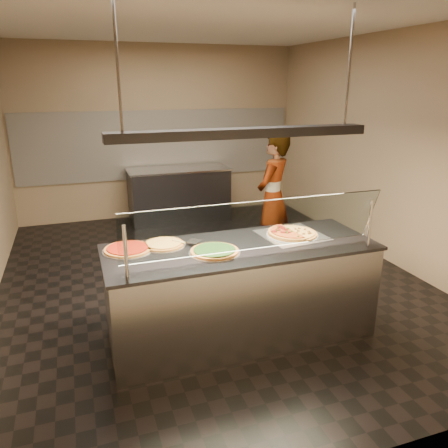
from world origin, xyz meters
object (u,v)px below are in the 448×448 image
object	(u,v)px
half_pizza_pepperoni	(281,233)
worker	(273,197)
serving_counter	(241,291)
half_pizza_sausage	(303,232)
pizza_spatula	(185,241)
heat_lamp_housing	(243,133)
prep_table	(179,194)
sneeze_guard	(257,226)
pizza_tomato	(128,249)
perforated_tray	(292,235)
pizza_spinach	(214,251)
pizza_cheese	(164,244)

from	to	relation	value
half_pizza_pepperoni	worker	distance (m)	1.78
serving_counter	half_pizza_sausage	distance (m)	0.85
pizza_spatula	heat_lamp_housing	distance (m)	1.12
half_pizza_sausage	pizza_spatula	size ratio (longest dim) A/B	1.77
prep_table	half_pizza_sausage	bearing A→B (deg)	-84.61
serving_counter	half_pizza_pepperoni	size ratio (longest dim) A/B	5.03
sneeze_guard	pizza_tomato	size ratio (longest dim) A/B	5.07
sneeze_guard	half_pizza_sausage	size ratio (longest dim) A/B	4.55
half_pizza_pepperoni	worker	size ratio (longest dim) A/B	0.29
half_pizza_sausage	pizza_tomato	bearing A→B (deg)	176.02
prep_table	worker	distance (m)	2.33
prep_table	pizza_tomato	bearing A→B (deg)	-109.92
pizza_tomato	heat_lamp_housing	size ratio (longest dim) A/B	0.19
pizza_tomato	pizza_spatula	world-z (taller)	pizza_spatula
sneeze_guard	worker	bearing A→B (deg)	61.38
worker	pizza_spatula	bearing A→B (deg)	1.69
pizza_tomato	prep_table	xyz separation A→B (m)	(1.33, 3.68, -0.48)
serving_counter	perforated_tray	bearing A→B (deg)	10.66
pizza_spinach	pizza_tomato	world-z (taller)	pizza_spinach
perforated_tray	pizza_spatula	distance (m)	1.06
pizza_tomato	worker	xyz separation A→B (m)	(2.15, 1.53, -0.08)
sneeze_guard	pizza_tomato	world-z (taller)	sneeze_guard
sneeze_guard	pizza_spinach	bearing A→B (deg)	137.59
heat_lamp_housing	worker	bearing A→B (deg)	56.88
serving_counter	half_pizza_pepperoni	distance (m)	0.69
half_pizza_sausage	heat_lamp_housing	xyz separation A→B (m)	(-0.69, -0.10, 0.99)
perforated_tray	half_pizza_pepperoni	distance (m)	0.12
half_pizza_sausage	pizza_cheese	world-z (taller)	half_pizza_sausage
pizza_spinach	prep_table	bearing A→B (deg)	81.18
half_pizza_sausage	heat_lamp_housing	world-z (taller)	heat_lamp_housing
perforated_tray	pizza_cheese	bearing A→B (deg)	173.83
pizza_cheese	worker	xyz separation A→B (m)	(1.82, 1.51, -0.08)
sneeze_guard	pizza_cheese	distance (m)	0.94
worker	heat_lamp_housing	size ratio (longest dim) A/B	0.76
pizza_spatula	heat_lamp_housing	size ratio (longest dim) A/B	0.12
prep_table	pizza_spinach	bearing A→B (deg)	-98.82
serving_counter	pizza_spatula	bearing A→B (deg)	156.38
pizza_spinach	sneeze_guard	bearing A→B (deg)	-42.41
pizza_spatula	prep_table	size ratio (longest dim) A/B	0.16
half_pizza_pepperoni	pizza_cheese	world-z (taller)	half_pizza_pepperoni
half_pizza_pepperoni	pizza_spatula	size ratio (longest dim) A/B	1.77
sneeze_guard	half_pizza_sausage	bearing A→B (deg)	32.90
pizza_cheese	prep_table	size ratio (longest dim) A/B	0.23
pizza_tomato	worker	distance (m)	2.64
half_pizza_sausage	pizza_spinach	world-z (taller)	half_pizza_sausage
perforated_tray	pizza_spatula	bearing A→B (deg)	174.49
half_pizza_pepperoni	sneeze_guard	bearing A→B (deg)	-135.44
pizza_spatula	heat_lamp_housing	bearing A→B (deg)	-23.62
serving_counter	worker	bearing A→B (deg)	56.88
perforated_tray	pizza_cheese	size ratio (longest dim) A/B	1.58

